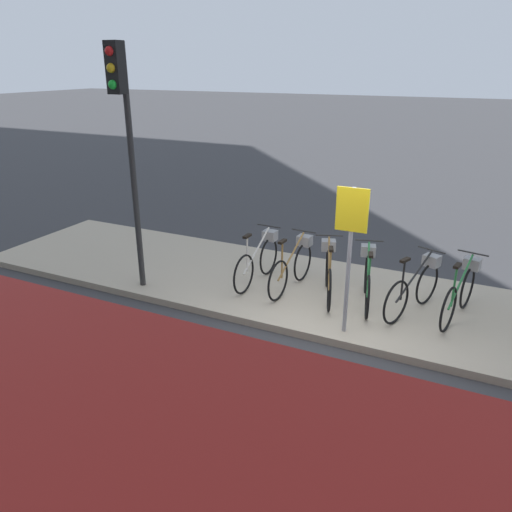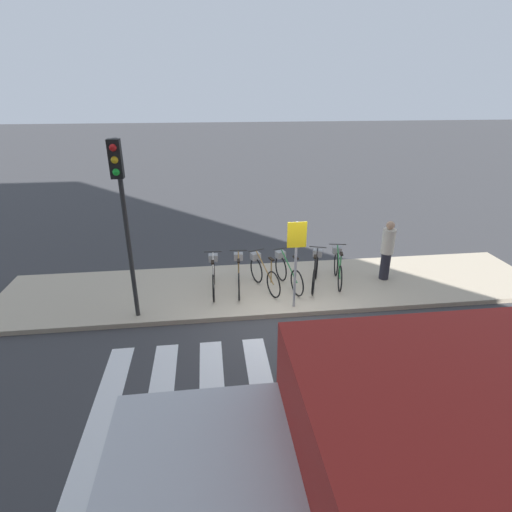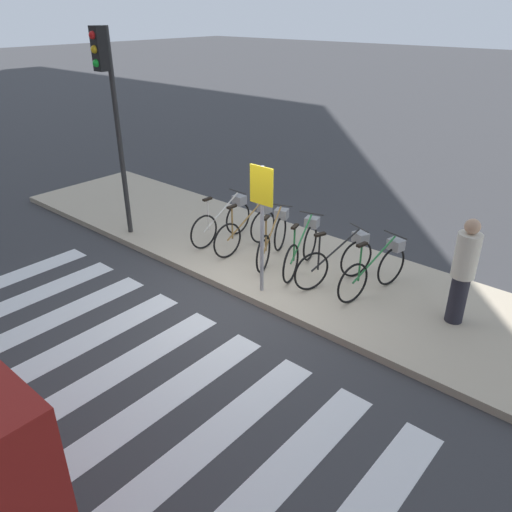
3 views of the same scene
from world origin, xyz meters
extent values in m
plane|color=#38383A|center=(0.00, 0.00, 0.00)|extent=(120.00, 120.00, 0.00)
cube|color=#B7A88E|center=(0.00, 1.47, 0.06)|extent=(14.27, 2.93, 0.12)
torus|color=black|center=(-1.68, 0.81, 0.46)|extent=(0.06, 0.69, 0.69)
torus|color=black|center=(-1.65, 1.76, 0.46)|extent=(0.06, 0.69, 0.69)
cylinder|color=beige|center=(-1.66, 1.29, 0.74)|extent=(0.06, 0.96, 0.58)
cylinder|color=beige|center=(-1.68, 0.94, 0.78)|extent=(0.03, 0.03, 0.62)
cube|color=black|center=(-1.68, 0.94, 1.11)|extent=(0.08, 0.20, 0.04)
cylinder|color=#262626|center=(-1.65, 1.76, 1.05)|extent=(0.46, 0.04, 0.02)
cube|color=gray|center=(-1.65, 1.81, 0.86)|extent=(0.25, 0.21, 0.18)
torus|color=black|center=(-1.05, 0.82, 0.46)|extent=(0.09, 0.69, 0.69)
torus|color=black|center=(-0.98, 1.76, 0.46)|extent=(0.09, 0.69, 0.69)
cylinder|color=olive|center=(-1.02, 1.29, 0.74)|extent=(0.10, 0.96, 0.58)
cylinder|color=olive|center=(-1.04, 0.95, 0.78)|extent=(0.03, 0.03, 0.62)
cube|color=black|center=(-1.04, 0.95, 1.11)|extent=(0.08, 0.20, 0.04)
cylinder|color=#262626|center=(-0.98, 1.76, 1.05)|extent=(0.46, 0.06, 0.02)
cube|color=gray|center=(-0.98, 1.81, 0.86)|extent=(0.25, 0.22, 0.18)
torus|color=black|center=(-0.19, 0.83, 0.46)|extent=(0.27, 0.66, 0.69)
torus|color=black|center=(-0.51, 1.72, 0.46)|extent=(0.27, 0.66, 0.69)
cylinder|color=olive|center=(-0.35, 1.28, 0.74)|extent=(0.36, 0.92, 0.58)
cylinder|color=olive|center=(-0.23, 0.95, 0.78)|extent=(0.04, 0.04, 0.62)
cube|color=black|center=(-0.23, 0.95, 1.11)|extent=(0.13, 0.21, 0.04)
cylinder|color=#262626|center=(-0.51, 1.72, 1.05)|extent=(0.44, 0.18, 0.02)
cube|color=gray|center=(-0.52, 1.77, 0.86)|extent=(0.29, 0.27, 0.18)
torus|color=black|center=(0.41, 0.84, 0.46)|extent=(0.21, 0.68, 0.69)
torus|color=black|center=(0.17, 1.76, 0.46)|extent=(0.21, 0.68, 0.69)
cylinder|color=#267238|center=(0.29, 1.30, 0.74)|extent=(0.28, 0.94, 0.58)
cylinder|color=#267238|center=(0.38, 0.97, 0.78)|extent=(0.04, 0.04, 0.62)
cube|color=black|center=(0.38, 0.97, 1.11)|extent=(0.12, 0.21, 0.04)
cylinder|color=#262626|center=(0.17, 1.76, 1.05)|extent=(0.45, 0.14, 0.02)
cube|color=gray|center=(0.16, 1.81, 0.86)|extent=(0.28, 0.26, 0.18)
torus|color=black|center=(0.84, 0.85, 0.46)|extent=(0.27, 0.66, 0.69)
torus|color=black|center=(1.16, 1.74, 0.46)|extent=(0.27, 0.66, 0.69)
cylinder|color=black|center=(1.00, 1.30, 0.74)|extent=(0.36, 0.92, 0.58)
cylinder|color=black|center=(0.88, 0.97, 0.78)|extent=(0.04, 0.04, 0.62)
cube|color=black|center=(0.88, 0.97, 1.11)|extent=(0.13, 0.21, 0.04)
cylinder|color=#262626|center=(1.16, 1.74, 1.05)|extent=(0.44, 0.18, 0.02)
cube|color=gray|center=(1.18, 1.79, 0.86)|extent=(0.29, 0.27, 0.18)
torus|color=black|center=(1.56, 0.95, 0.46)|extent=(0.17, 0.68, 0.69)
torus|color=black|center=(1.75, 1.88, 0.46)|extent=(0.17, 0.68, 0.69)
cylinder|color=#267238|center=(1.66, 1.41, 0.74)|extent=(0.22, 0.95, 0.58)
cylinder|color=#267238|center=(1.59, 1.08, 0.78)|extent=(0.04, 0.04, 0.62)
cube|color=black|center=(1.59, 1.08, 1.11)|extent=(0.11, 0.21, 0.04)
cylinder|color=#262626|center=(1.75, 1.88, 1.05)|extent=(0.46, 0.12, 0.02)
cube|color=gray|center=(1.76, 1.92, 0.86)|extent=(0.28, 0.24, 0.18)
cylinder|color=#2D2D2D|center=(-3.45, 0.35, 2.11)|extent=(0.10, 0.10, 3.97)
cube|color=black|center=(-3.45, 0.17, 3.72)|extent=(0.24, 0.20, 0.75)
sphere|color=red|center=(-3.45, 0.07, 3.94)|extent=(0.14, 0.14, 0.14)
sphere|color=gold|center=(-3.45, 0.07, 3.71)|extent=(0.14, 0.14, 0.14)
sphere|color=green|center=(-3.45, 0.07, 3.48)|extent=(0.14, 0.14, 0.14)
cylinder|color=#99999E|center=(0.23, 0.30, 1.19)|extent=(0.06, 0.06, 2.14)
cube|color=yellow|center=(0.23, 0.28, 1.96)|extent=(0.44, 0.03, 0.60)
camera|label=1|loc=(1.85, -6.04, 3.77)|focal=35.00mm
camera|label=2|loc=(-1.71, -7.94, 4.97)|focal=28.00mm
camera|label=3|loc=(4.88, -5.25, 4.38)|focal=35.00mm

